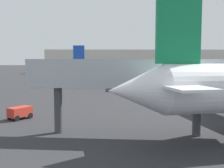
# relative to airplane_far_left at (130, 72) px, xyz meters

# --- Properties ---
(airplane_far_left) EXTENTS (33.08, 21.77, 9.70)m
(airplane_far_left) POSITION_rel_airplane_far_left_xyz_m (0.00, 0.00, 0.00)
(airplane_far_left) COLOR #B2BCCC
(airplane_far_left) RESTS_ON ground_plane
(jet_bridge) EXTENTS (19.12, 4.09, 6.59)m
(jet_bridge) POSITION_rel_airplane_far_left_xyz_m (-1.99, -42.48, 1.67)
(jet_bridge) COLOR #B2B7BC
(jet_bridge) RESTS_ON ground_plane
(baggage_cart) EXTENTS (2.47, 2.70, 1.30)m
(baggage_cart) POSITION_rel_airplane_far_left_xyz_m (-14.91, -36.20, -2.62)
(baggage_cart) COLOR red
(baggage_cart) RESTS_ON ground_plane
(terminal_building) EXTENTS (86.52, 20.30, 10.88)m
(terminal_building) POSITION_rel_airplane_far_left_xyz_m (9.53, 69.29, 2.07)
(terminal_building) COLOR beige
(terminal_building) RESTS_ON ground_plane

